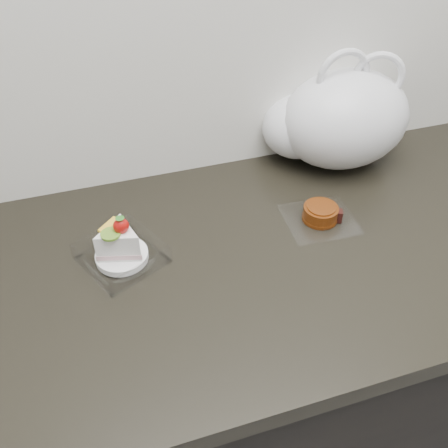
# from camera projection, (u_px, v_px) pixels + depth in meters

# --- Properties ---
(counter) EXTENTS (2.04, 0.64, 0.90)m
(counter) POSITION_uv_depth(u_px,v_px,m) (274.00, 374.00, 1.26)
(counter) COLOR black
(counter) RESTS_ON ground
(cake_tray) EXTENTS (0.18, 0.18, 0.11)m
(cake_tray) POSITION_uv_depth(u_px,v_px,m) (121.00, 249.00, 0.92)
(cake_tray) COLOR white
(cake_tray) RESTS_ON counter
(mooncake_wrap) EXTENTS (0.15, 0.14, 0.03)m
(mooncake_wrap) POSITION_uv_depth(u_px,v_px,m) (321.00, 214.00, 1.02)
(mooncake_wrap) COLOR white
(mooncake_wrap) RESTS_ON counter
(plastic_bag) EXTENTS (0.36, 0.29, 0.27)m
(plastic_bag) POSITION_uv_depth(u_px,v_px,m) (336.00, 120.00, 1.13)
(plastic_bag) COLOR silver
(plastic_bag) RESTS_ON counter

